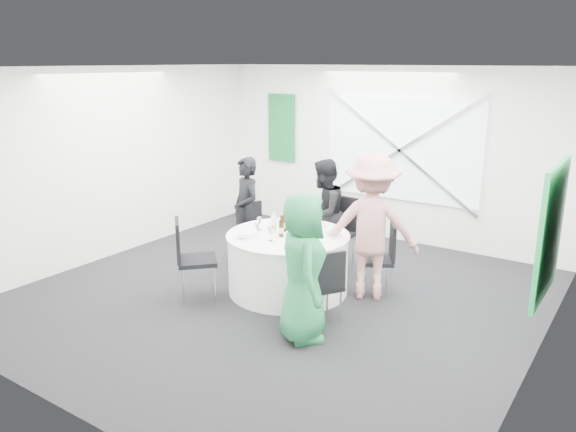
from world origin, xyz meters
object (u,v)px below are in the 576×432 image
Objects in this scene: chair_front_right at (325,281)px; person_man_back_left at (246,211)px; chair_back_left at (252,229)px; person_woman_pink at (371,227)px; person_man_back at (323,214)px; person_woman_green at (303,267)px; chair_back at (339,226)px; green_water_bottle at (299,227)px; banquet_table at (288,263)px; chair_back_right at (383,253)px; clear_water_bottle at (274,225)px; chair_front_left at (189,253)px.

chair_front_right is 2.30m from person_man_back_left.
chair_back_left is 0.50× the size of person_woman_pink.
person_man_back is 0.97× the size of person_woman_green.
person_woman_pink reaches higher than chair_back.
green_water_bottle reaches higher than chair_back.
person_woman_pink is at bearing 24.34° from banquet_table.
person_woman_green is at bearing -101.37° from chair_back_left.
chair_back_right is 3.38× the size of clear_water_bottle.
chair_back is 2.26m from person_woman_green.
chair_front_left is at bearing -138.11° from green_water_bottle.
person_woman_green is (1.96, -1.53, 0.02)m from person_man_back_left.
person_man_back_left is at bearing -119.48° from chair_back_right.
chair_back_right is at bearing 27.96° from person_man_back_left.
chair_back_left reaches higher than chair_back_right.
person_woman_pink is (-0.09, -0.18, 0.37)m from chair_back_right.
chair_back_left is 1.04× the size of chair_front_right.
chair_back_left is (-1.05, -0.65, -0.06)m from chair_back.
green_water_bottle reaches higher than banquet_table.
chair_front_left is (-0.86, -0.89, 0.22)m from banquet_table.
chair_front_left is at bearing -148.19° from chair_back_left.
green_water_bottle is at bearing 10.63° from clear_water_bottle.
chair_front_right is at bearing 25.61° from person_man_back.
chair_back_right is 1.18m from chair_front_right.
chair_back_right is 0.89× the size of chair_front_left.
chair_front_right is 1.06m from person_woman_pink.
person_woman_pink is (2.06, -0.15, 0.13)m from person_man_back_left.
person_woman_pink is at bearing 53.76° from person_man_back.
chair_back_left is at bearing 152.08° from banquet_table.
chair_back_right is at bearing -25.96° from chair_back.
banquet_table is 1.77× the size of chair_front_right.
chair_back_left is at bearing 4.95° from person_man_back_left.
chair_back_right is 1.42m from clear_water_bottle.
chair_back is 3.44× the size of green_water_bottle.
person_woman_green is at bearing 61.45° from person_woman_pink.
person_man_back_left reaches higher than clear_water_bottle.
chair_back_left is 1.04m from person_man_back.
clear_water_bottle is (-0.19, -0.04, 0.48)m from banquet_table.
banquet_table is 1.34m from person_woman_green.
banquet_table is 0.98× the size of person_woman_green.
green_water_bottle reaches higher than clear_water_bottle.
clear_water_bottle is at bearing -84.38° from chair_front_left.
person_woman_green reaches higher than chair_back_right.
person_woman_pink is (1.04, -0.62, 0.13)m from person_man_back.
person_man_back is 5.29× the size of green_water_bottle.
chair_front_left is 2.09m from person_man_back.
chair_front_left is at bearing -110.41° from chair_back.
chair_back_right is at bearing 30.29° from banquet_table.
chair_back_left is 0.59× the size of person_man_back.
person_man_back is at bearing -145.26° from chair_back.
person_man_back is at bearing 52.10° from person_man_back_left.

